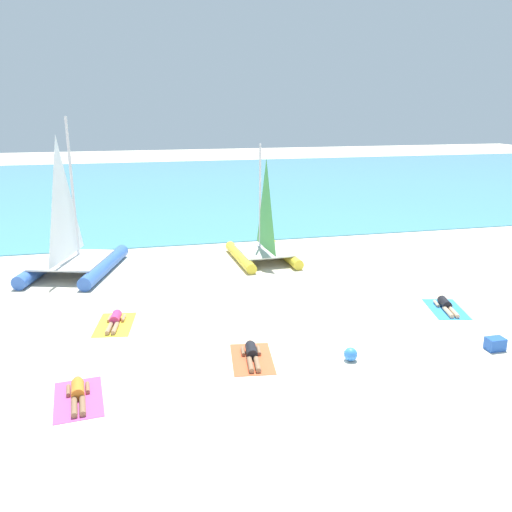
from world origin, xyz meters
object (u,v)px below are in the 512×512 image
(sailboat_yellow, at_px, (263,244))
(towel_leftmost, at_px, (78,399))
(sailboat_blue, at_px, (72,251))
(sunbather_center_right, at_px, (252,353))
(towel_rightmost, at_px, (446,309))
(sunbather_leftmost, at_px, (78,393))
(cooler_box, at_px, (495,344))
(towel_center_right, at_px, (252,359))
(towel_center_left, at_px, (115,324))
(sunbather_rightmost, at_px, (446,305))
(sunbather_center_left, at_px, (115,320))
(beach_ball, at_px, (351,354))

(sailboat_yellow, xyz_separation_m, towel_leftmost, (-7.06, -10.15, -0.75))
(sailboat_blue, relative_size, sailboat_yellow, 1.23)
(sunbather_center_right, relative_size, towel_rightmost, 0.82)
(sunbather_leftmost, relative_size, cooler_box, 3.14)
(towel_leftmost, height_order, sunbather_center_right, sunbather_center_right)
(sailboat_yellow, distance_m, towel_center_right, 9.51)
(sailboat_yellow, relative_size, sunbather_center_right, 3.24)
(sailboat_yellow, distance_m, towel_center_left, 8.61)
(sailboat_blue, bearing_deg, sailboat_yellow, 16.08)
(towel_center_left, bearing_deg, cooler_box, -22.44)
(towel_leftmost, distance_m, towel_center_right, 4.57)
(towel_rightmost, bearing_deg, sunbather_rightmost, 76.03)
(towel_rightmost, distance_m, cooler_box, 3.09)
(towel_center_right, distance_m, towel_rightmost, 7.50)
(towel_leftmost, xyz_separation_m, towel_center_left, (0.76, 4.33, 0.00))
(sunbather_leftmost, xyz_separation_m, sunbather_center_left, (0.78, 4.33, 0.00))
(sunbather_center_left, bearing_deg, cooler_box, -14.04)
(towel_center_left, xyz_separation_m, beach_ball, (6.26, -3.99, 0.18))
(sailboat_blue, height_order, towel_leftmost, sailboat_blue)
(sailboat_yellow, distance_m, sunbather_leftmost, 12.33)
(towel_center_left, height_order, sunbather_center_right, sunbather_center_right)
(sailboat_yellow, distance_m, towel_leftmost, 12.39)
(sailboat_blue, distance_m, sailboat_yellow, 8.01)
(towel_leftmost, relative_size, beach_ball, 5.14)
(towel_leftmost, distance_m, towel_center_left, 4.40)
(sunbather_leftmost, relative_size, towel_center_left, 0.83)
(towel_leftmost, relative_size, towel_center_right, 1.00)
(sunbather_center_right, relative_size, cooler_box, 3.13)
(towel_center_right, relative_size, towel_rightmost, 1.00)
(sailboat_blue, xyz_separation_m, sunbather_center_right, (5.40, -9.11, -0.80))
(towel_rightmost, xyz_separation_m, beach_ball, (-4.65, -2.71, 0.18))
(towel_center_right, bearing_deg, sunbather_center_left, 137.60)
(towel_center_right, bearing_deg, beach_ball, -15.27)
(sailboat_blue, distance_m, sunbather_center_left, 6.12)
(sailboat_yellow, bearing_deg, towel_center_right, -108.42)
(sunbather_center_left, height_order, sunbather_rightmost, same)
(sailboat_yellow, bearing_deg, sunbather_center_right, -108.48)
(sunbather_center_right, relative_size, beach_ball, 4.24)
(sunbather_center_right, bearing_deg, sunbather_leftmost, -159.37)
(sunbather_center_left, relative_size, beach_ball, 4.24)
(sunbather_leftmost, relative_size, beach_ball, 4.24)
(sunbather_leftmost, distance_m, towel_center_right, 4.56)
(sailboat_blue, relative_size, sunbather_rightmost, 4.02)
(sailboat_blue, xyz_separation_m, sailboat_yellow, (8.01, -0.07, -0.17))
(sailboat_yellow, xyz_separation_m, sunbather_center_left, (-6.29, -5.75, -0.63))
(sunbather_leftmost, distance_m, beach_ball, 7.03)
(sailboat_blue, distance_m, towel_leftmost, 10.30)
(sunbather_center_left, xyz_separation_m, beach_ball, (6.25, -4.06, 0.05))
(sunbather_center_left, relative_size, sunbather_center_right, 1.00)
(sailboat_blue, bearing_deg, sunbather_rightmost, -12.78)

